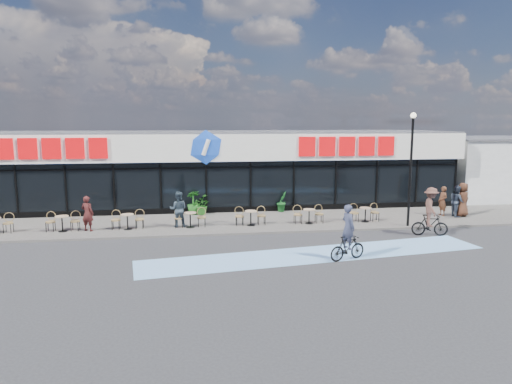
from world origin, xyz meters
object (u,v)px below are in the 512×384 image
potted_plant_right (282,202)px  cyclist_a (348,240)px  patron_left (87,214)px  pedestrian_a (443,201)px  cyclist_b (430,213)px  pedestrian_b (457,201)px  lamp_post (411,160)px  potted_plant_left (201,205)px  patron_right (178,209)px  pedestrian_c (463,200)px  potted_plant_mid (194,202)px

potted_plant_right → cyclist_a: (0.69, -9.15, 0.12)m
patron_left → cyclist_a: cyclist_a is taller
pedestrian_a → cyclist_b: size_ratio=0.72×
pedestrian_a → pedestrian_b: bearing=51.7°
lamp_post → potted_plant_right: lamp_post is taller
lamp_post → pedestrian_b: 4.69m
pedestrian_a → cyclist_b: bearing=-46.1°
potted_plant_right → pedestrian_a: pedestrian_a is taller
potted_plant_left → cyclist_b: 11.87m
lamp_post → potted_plant_right: size_ratio=4.78×
lamp_post → patron_left: bearing=175.8°
lamp_post → patron_right: lamp_post is taller
potted_plant_left → pedestrian_c: (13.99, -2.57, 0.39)m
potted_plant_mid → cyclist_b: (10.68, -6.03, 0.29)m
lamp_post → cyclist_b: lamp_post is taller
pedestrian_c → pedestrian_a: bearing=-39.8°
potted_plant_right → cyclist_b: size_ratio=0.51×
patron_left → pedestrian_c: (19.32, 0.59, 0.09)m
potted_plant_right → cyclist_a: bearing=-85.7°
potted_plant_right → pedestrian_b: bearing=-16.6°
potted_plant_left → pedestrian_a: bearing=-9.5°
pedestrian_a → pedestrian_c: size_ratio=0.87×
potted_plant_right → pedestrian_b: (9.08, -2.70, 0.27)m
pedestrian_a → potted_plant_right: bearing=-115.0°
potted_plant_left → cyclist_b: size_ratio=0.47×
potted_plant_left → patron_left: patron_left is taller
patron_left → patron_right: 4.20m
patron_left → pedestrian_a: size_ratio=1.04×
pedestrian_b → pedestrian_c: 0.33m
patron_right → pedestrian_c: bearing=-173.8°
pedestrian_b → potted_plant_left: bearing=85.8°
patron_left → cyclist_a: (10.63, -5.82, -0.14)m
cyclist_a → potted_plant_left: bearing=120.5°
patron_left → cyclist_b: size_ratio=0.75×
potted_plant_left → cyclist_a: size_ratio=0.49×
patron_left → potted_plant_mid: bearing=-122.1°
lamp_post → pedestrian_c: (3.95, 1.72, -2.33)m
lamp_post → cyclist_b: size_ratio=2.46×
cyclist_a → lamp_post: bearing=44.7°
lamp_post → potted_plant_mid: bearing=157.1°
lamp_post → patron_left: lamp_post is taller
potted_plant_right → patron_right: patron_right is taller
pedestrian_c → potted_plant_mid: bearing=-28.6°
cyclist_b → pedestrian_c: bearing=42.0°
pedestrian_a → pedestrian_b: pedestrian_b is taller
cyclist_a → cyclist_b: 5.88m
pedestrian_c → potted_plant_right: bearing=-34.2°
potted_plant_mid → patron_right: patron_right is taller
patron_right → potted_plant_right: bearing=-147.0°
potted_plant_mid → cyclist_a: bearing=-58.1°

